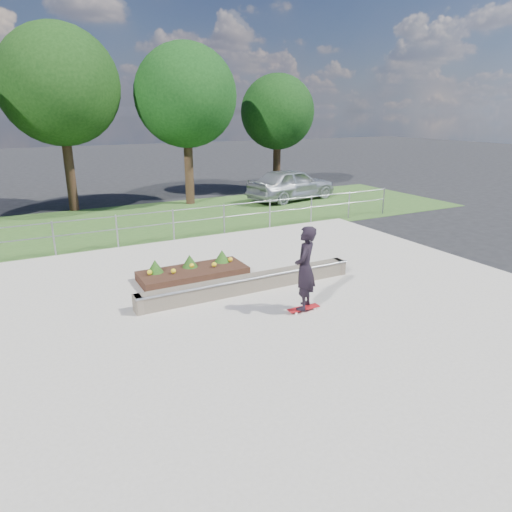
{
  "coord_description": "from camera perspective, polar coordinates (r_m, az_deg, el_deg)",
  "views": [
    {
      "loc": [
        -4.86,
        -8.05,
        4.54
      ],
      "look_at": [
        0.2,
        1.5,
        1.1
      ],
      "focal_mm": 32.0,
      "sensor_mm": 36.0,
      "label": 1
    }
  ],
  "objects": [
    {
      "name": "grind_ledge",
      "position": [
        11.89,
        -0.81,
        -3.42
      ],
      "size": [
        6.0,
        0.44,
        0.43
      ],
      "color": "brown",
      "rests_on": "concrete_slab"
    },
    {
      "name": "concrete_slab",
      "position": [
        10.43,
        2.91,
        -7.99
      ],
      "size": [
        15.0,
        15.0,
        0.06
      ],
      "primitive_type": "cube",
      "color": "#B0A99C",
      "rests_on": "ground"
    },
    {
      "name": "tree_far_right",
      "position": [
        27.33,
        2.7,
        17.5
      ],
      "size": [
        4.2,
        4.2,
        6.6
      ],
      "color": "black",
      "rests_on": "ground"
    },
    {
      "name": "parked_car",
      "position": [
        24.55,
        4.47,
        8.95
      ],
      "size": [
        5.27,
        2.82,
        1.7
      ],
      "primitive_type": "imported",
      "rotation": [
        0.0,
        0.0,
        1.74
      ],
      "color": "#A2A6AB",
      "rests_on": "ground"
    },
    {
      "name": "skateboarder",
      "position": [
        10.46,
        6.14,
        -1.55
      ],
      "size": [
        0.84,
        0.83,
        2.05
      ],
      "color": "white",
      "rests_on": "concrete_slab"
    },
    {
      "name": "ground",
      "position": [
        10.44,
        2.91,
        -8.14
      ],
      "size": [
        120.0,
        120.0,
        0.0
      ],
      "primitive_type": "plane",
      "color": "black",
      "rests_on": "ground"
    },
    {
      "name": "tree_mid_right",
      "position": [
        23.42,
        -8.77,
        19.14
      ],
      "size": [
        4.9,
        4.9,
        7.7
      ],
      "color": "#321F14",
      "rests_on": "ground"
    },
    {
      "name": "grass_verge",
      "position": [
        20.18,
        -13.28,
        4.2
      ],
      "size": [
        30.0,
        8.0,
        0.02
      ],
      "primitive_type": "cube",
      "color": "#305321",
      "rests_on": "ground"
    },
    {
      "name": "fence",
      "position": [
        16.73,
        -10.31,
        4.33
      ],
      "size": [
        20.06,
        0.06,
        1.2
      ],
      "color": "gray",
      "rests_on": "ground"
    },
    {
      "name": "planter_bed",
      "position": [
        12.96,
        -7.93,
        -1.88
      ],
      "size": [
        3.0,
        1.2,
        0.61
      ],
      "color": "black",
      "rests_on": "concrete_slab"
    },
    {
      "name": "tree_mid_left",
      "position": [
        23.2,
        -23.36,
        18.94
      ],
      "size": [
        5.25,
        5.25,
        8.25
      ],
      "color": "#311D13",
      "rests_on": "ground"
    }
  ]
}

